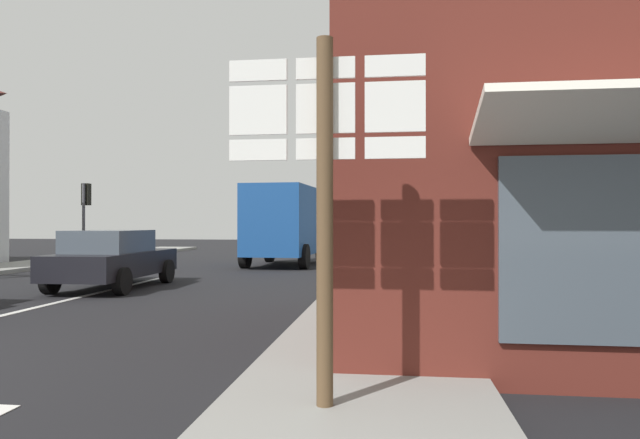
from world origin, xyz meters
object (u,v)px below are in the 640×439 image
(sedan_far, at_px, (112,258))
(delivery_truck, at_px, (284,223))
(traffic_light_far_left, at_px, (86,204))
(route_sign_post, at_px, (325,181))
(traffic_light_far_right, at_px, (362,200))

(sedan_far, distance_m, delivery_truck, 8.58)
(traffic_light_far_left, bearing_deg, route_sign_post, -55.25)
(delivery_truck, distance_m, traffic_light_far_left, 8.47)
(route_sign_post, distance_m, traffic_light_far_left, 21.13)
(traffic_light_far_left, xyz_separation_m, traffic_light_far_right, (11.40, 0.44, 0.12))
(route_sign_post, xyz_separation_m, traffic_light_far_right, (-0.64, 17.79, 0.55))
(route_sign_post, bearing_deg, sedan_far, 126.10)
(traffic_light_far_left, distance_m, traffic_light_far_right, 11.40)
(sedan_far, xyz_separation_m, traffic_light_far_right, (5.84, 8.90, 1.80))
(sedan_far, distance_m, route_sign_post, 11.07)
(route_sign_post, xyz_separation_m, traffic_light_far_left, (-12.04, 17.36, 0.43))
(route_sign_post, relative_size, traffic_light_far_left, 0.97)
(sedan_far, height_order, route_sign_post, route_sign_post)
(delivery_truck, height_order, route_sign_post, route_sign_post)
(traffic_light_far_left, relative_size, traffic_light_far_right, 0.95)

